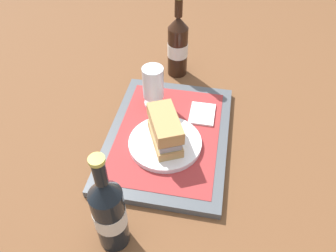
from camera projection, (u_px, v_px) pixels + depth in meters
ground_plane at (168, 139)px, 0.92m from camera, size 3.00×3.00×0.00m
tray at (168, 136)px, 0.91m from camera, size 0.44×0.32×0.02m
placemat at (168, 134)px, 0.90m from camera, size 0.38×0.27×0.00m
plate at (163, 143)px, 0.87m from camera, size 0.19×0.19×0.01m
sandwich at (163, 128)px, 0.84m from camera, size 0.14×0.11×0.08m
beer_glass at (153, 85)px, 0.94m from camera, size 0.06×0.06×0.12m
napkin_folded at (202, 114)px, 0.95m from camera, size 0.09×0.07×0.01m
beer_bottle at (178, 45)px, 1.06m from camera, size 0.07×0.07×0.27m
second_bottle at (109, 212)px, 0.64m from camera, size 0.07×0.07×0.27m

